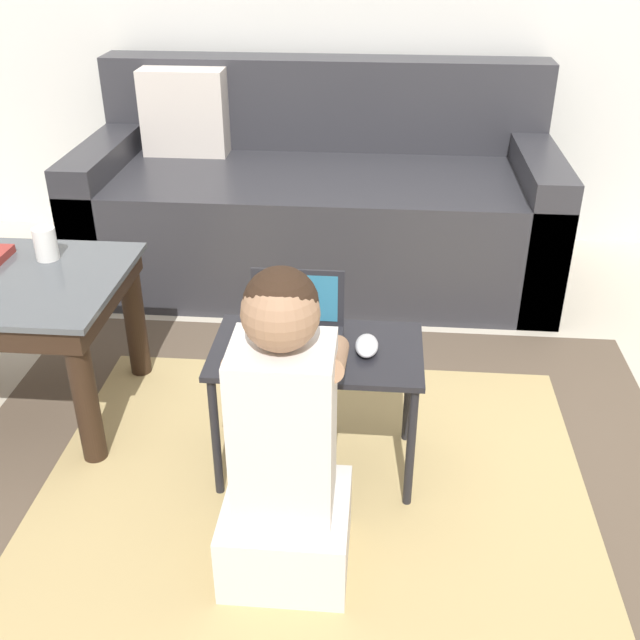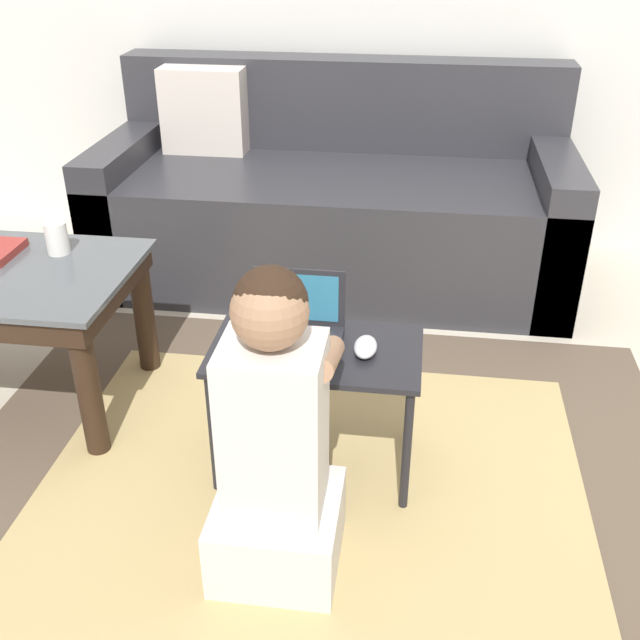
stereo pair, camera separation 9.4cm
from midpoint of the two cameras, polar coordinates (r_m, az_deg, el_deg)
name	(u,v)px [view 1 (the left image)]	position (r m, az deg, el deg)	size (l,w,h in m)	color
ground_plane	(320,464)	(2.25, -1.20, -10.93)	(16.00, 16.00, 0.00)	beige
area_rug	(311,509)	(2.10, -2.02, -14.26)	(2.12, 2.00, 0.01)	brown
couch	(317,205)	(3.26, -1.10, 8.78)	(1.94, 0.87, 0.87)	#2D2D33
laptop_desk	(317,366)	(2.03, -1.58, -3.52)	(0.57, 0.33, 0.40)	black
laptop	(296,331)	(2.02, -3.21, -0.88)	(0.25, 0.18, 0.19)	#232328
computer_mouse	(367,346)	(1.98, 2.22, -1.98)	(0.06, 0.11, 0.04)	silver
person_seated	(285,450)	(1.74, -4.28, -9.90)	(0.30, 0.38, 0.81)	silver
cup_on_table	(46,244)	(2.48, -21.21, 5.43)	(0.07, 0.07, 0.10)	white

